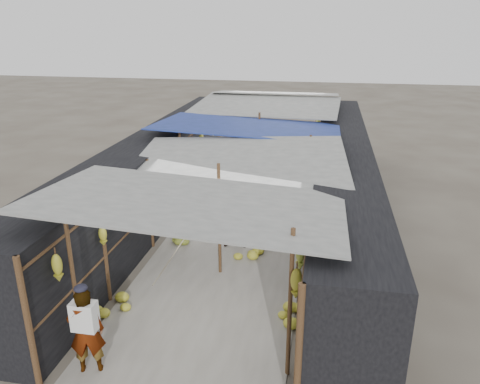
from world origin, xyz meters
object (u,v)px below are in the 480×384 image
Objects in this scene: black_basin at (311,169)px; shopper_blue at (238,220)px; vendor_elderly at (86,331)px; crate_near at (264,239)px; vendor_seated at (298,174)px.

black_basin is 0.43× the size of shopper_blue.
vendor_elderly reaches higher than shopper_blue.
crate_near is 0.35× the size of shopper_blue.
crate_near is 0.34× the size of vendor_elderly.
vendor_elderly is at bearing -44.31° from vendor_seated.
vendor_elderly is (-3.08, -11.72, 0.67)m from black_basin.
vendor_seated reaches higher than crate_near.
black_basin is 2.00m from vendor_seated.
vendor_seated reaches higher than black_basin.
shopper_blue is (1.54, 4.83, -0.02)m from vendor_elderly.
vendor_elderly is at bearing -131.44° from crate_near.
vendor_elderly reaches higher than black_basin.
vendor_elderly reaches higher than crate_near.
vendor_seated is (0.55, 4.67, 0.32)m from crate_near.
vendor_elderly is 5.07m from shopper_blue.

